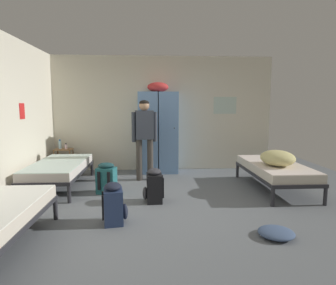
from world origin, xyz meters
The scene contains 14 objects.
ground_plane centered at (0.00, 0.00, 0.00)m, with size 8.19×8.19×0.00m, color slate.
room_backdrop centered at (-1.27, 1.30, 1.35)m, with size 5.24×5.09×2.70m.
locker_bank centered at (-0.11, 2.24, 0.97)m, with size 0.90×0.55×2.07m.
shelf_unit centered at (-2.26, 2.21, 0.35)m, with size 0.38×0.30×0.57m.
bed_right centered at (2.01, 0.70, 0.38)m, with size 0.90×1.90×0.49m.
bed_left_rear centered at (-2.01, 1.06, 0.38)m, with size 0.90×1.90×0.49m.
bedding_heap centered at (1.97, 0.51, 0.63)m, with size 0.58×0.70×0.27m.
person_traveler centered at (-0.41, 1.53, 1.00)m, with size 0.52×0.26×1.66m.
water_bottle centered at (-2.34, 2.23, 0.67)m, with size 0.07×0.07×0.21m.
lotion_bottle centered at (-2.19, 2.17, 0.63)m, with size 0.06×0.06×0.14m.
backpack_black centered at (-0.24, 0.11, 0.26)m, with size 0.35×0.33×0.55m.
backpack_navy centered at (-0.77, -0.72, 0.26)m, with size 0.37×0.35×0.55m.
backpack_teal centered at (-1.07, 0.65, 0.26)m, with size 0.36×0.38×0.55m.
clothes_pile_denim centered at (1.20, -1.24, 0.05)m, with size 0.43×0.42×0.10m.
Camera 1 is at (-0.28, -4.46, 1.56)m, focal length 31.17 mm.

